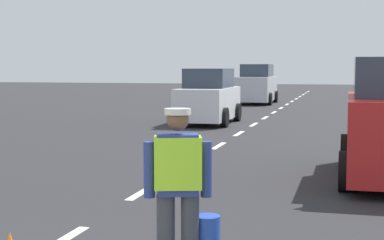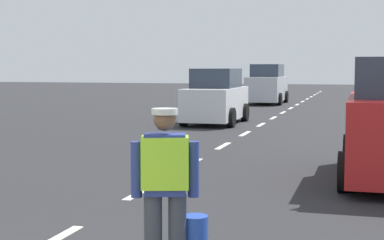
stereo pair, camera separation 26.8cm
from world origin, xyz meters
name	(u,v)px [view 2 (the right image)]	position (x,y,z in m)	size (l,w,h in m)	color
ground_plane	(274,117)	(0.00, 21.00, 0.00)	(96.00, 96.00, 0.00)	#28282B
lane_center_line	(287,110)	(0.00, 25.20, 0.00)	(0.14, 46.40, 0.01)	silver
road_worker	(167,183)	(1.68, 2.00, 0.93)	(0.71, 0.52, 1.67)	#383D4C
car_oncoming_second	(216,98)	(-1.69, 17.81, 0.93)	(1.92, 3.97, 2.01)	silver
car_oncoming_third	(267,85)	(-1.76, 30.19, 1.03)	(2.04, 4.39, 2.22)	silver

